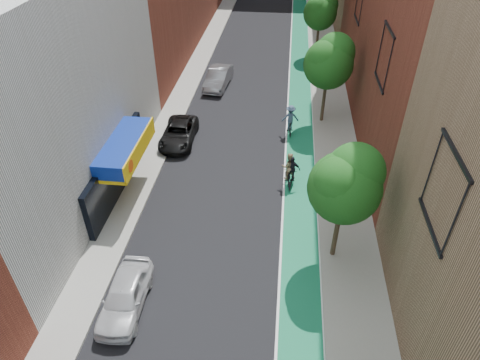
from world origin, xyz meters
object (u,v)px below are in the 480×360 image
(parked_car_silver, at_px, (218,78))
(cyclist_lane_mid, at_px, (292,174))
(parked_car_white, at_px, (125,296))
(cyclist_lane_far, at_px, (290,121))
(parked_car_black, at_px, (179,133))
(cyclist_lane_near, at_px, (288,170))

(parked_car_silver, height_order, cyclist_lane_mid, cyclist_lane_mid)
(parked_car_white, distance_m, parked_car_silver, 23.64)
(cyclist_lane_far, bearing_deg, parked_car_silver, -55.78)
(parked_car_white, xyz_separation_m, parked_car_black, (-0.82, 14.13, -0.06))
(cyclist_lane_far, bearing_deg, cyclist_lane_near, 83.55)
(parked_car_white, height_order, parked_car_black, parked_car_white)
(cyclist_lane_mid, bearing_deg, parked_car_white, 63.67)
(parked_car_white, relative_size, parked_car_black, 0.89)
(cyclist_lane_mid, distance_m, cyclist_lane_far, 6.30)
(parked_car_silver, bearing_deg, parked_car_black, -92.91)
(parked_car_white, xyz_separation_m, cyclist_lane_near, (6.98, 10.04, 0.23))
(parked_car_silver, bearing_deg, cyclist_lane_near, -59.36)
(parked_car_white, bearing_deg, cyclist_lane_far, 65.45)
(parked_car_white, bearing_deg, cyclist_lane_near, 53.99)
(cyclist_lane_near, xyz_separation_m, cyclist_lane_far, (0.00, 6.13, 0.06))
(parked_car_black, bearing_deg, cyclist_lane_near, -28.91)
(cyclist_lane_mid, bearing_deg, cyclist_lane_near, -26.24)
(cyclist_lane_near, xyz_separation_m, cyclist_lane_mid, (0.22, -0.16, -0.17))
(parked_car_white, distance_m, cyclist_lane_far, 17.61)
(cyclist_lane_mid, bearing_deg, parked_car_silver, -54.48)
(parked_car_white, height_order, cyclist_lane_mid, cyclist_lane_mid)
(parked_car_black, distance_m, cyclist_lane_near, 8.81)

